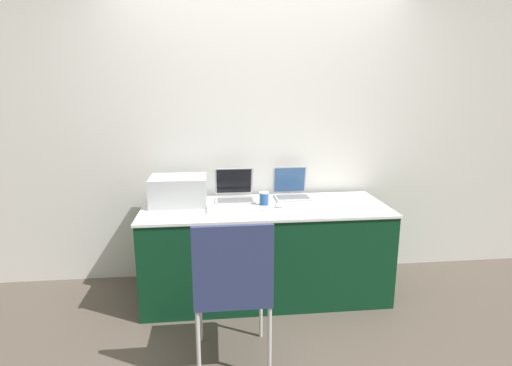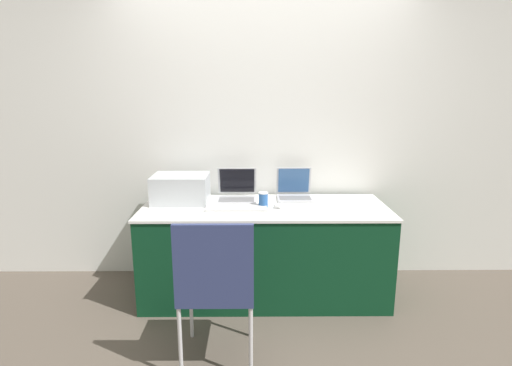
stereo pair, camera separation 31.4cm
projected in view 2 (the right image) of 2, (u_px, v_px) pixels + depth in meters
ground_plane at (266, 317)px, 2.97m from camera, size 14.00×14.00×0.00m
wall_back at (264, 131)px, 3.47m from camera, size 8.00×0.05×2.60m
table at (264, 251)px, 3.24m from camera, size 1.93×0.74×0.75m
printer at (181, 188)px, 3.25m from camera, size 0.44×0.34×0.23m
laptop_left at (237, 193)px, 3.34m from camera, size 0.33×0.34×0.26m
laptop_right at (294, 192)px, 3.38m from camera, size 0.29×0.28×0.25m
external_keyboard at (236, 208)px, 3.07m from camera, size 0.47×0.18×0.02m
coffee_cup at (263, 200)px, 3.11m from camera, size 0.08×0.08×0.12m
mouse at (278, 206)px, 3.09m from camera, size 0.07×0.05×0.04m
chair at (216, 281)px, 2.33m from camera, size 0.44×0.45×0.95m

